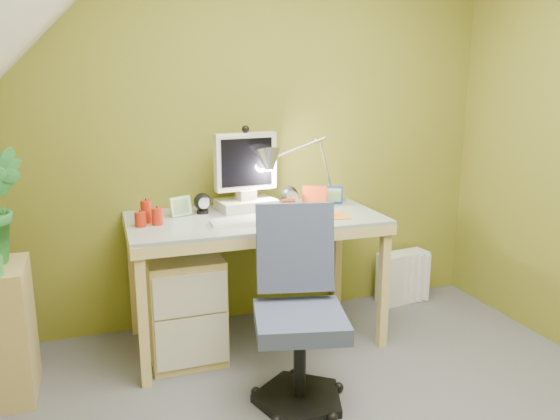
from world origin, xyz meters
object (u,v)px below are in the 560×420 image
object	(u,v)px
side_ledge	(4,332)
task_chair	(300,320)
desk	(255,279)
monitor	(246,168)
desk_lamp	(316,156)
radiator	(402,277)

from	to	relation	value
side_ledge	task_chair	bearing A→B (deg)	-21.56
desk	side_ledge	world-z (taller)	desk
side_ledge	task_chair	world-z (taller)	task_chair
desk	side_ledge	distance (m)	1.34
monitor	desk_lamp	world-z (taller)	desk_lamp
desk	task_chair	bearing A→B (deg)	-88.55
desk	radiator	size ratio (longest dim) A/B	4.01
desk_lamp	side_ledge	size ratio (longest dim) A/B	0.90
desk_lamp	radiator	size ratio (longest dim) A/B	1.71
radiator	monitor	bearing A→B (deg)	174.78
desk	side_ledge	size ratio (longest dim) A/B	2.13
task_chair	radiator	xyz separation A→B (m)	(1.13, 0.94, -0.25)
task_chair	desk	bearing A→B (deg)	104.02
desk_lamp	task_chair	xyz separation A→B (m)	(-0.44, -0.89, -0.64)
desk	monitor	bearing A→B (deg)	90.50
desk	monitor	world-z (taller)	monitor
desk	desk_lamp	bearing A→B (deg)	22.31
desk_lamp	task_chair	size ratio (longest dim) A/B	0.71
monitor	radiator	xyz separation A→B (m)	(1.15, 0.05, -0.84)
monitor	radiator	distance (m)	1.42
desk_lamp	side_ledge	distance (m)	1.95
desk_lamp	monitor	bearing A→B (deg)	-179.96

